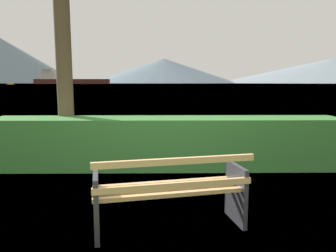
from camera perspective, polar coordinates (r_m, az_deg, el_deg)
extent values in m
plane|color=#4C6B33|center=(3.68, 0.22, -17.93)|extent=(1400.00, 1400.00, 0.00)
plane|color=#6B8EA3|center=(312.29, -0.73, 7.68)|extent=(620.00, 620.00, 0.00)
cube|color=tan|center=(3.33, 0.98, -12.37)|extent=(1.63, 0.41, 0.04)
cube|color=tan|center=(3.51, 0.22, -11.30)|extent=(1.63, 0.41, 0.04)
cube|color=tan|center=(3.69, -0.45, -10.34)|extent=(1.63, 0.41, 0.04)
cube|color=tan|center=(3.22, 1.30, -10.81)|extent=(1.63, 0.38, 0.06)
cube|color=tan|center=(3.11, 1.52, -6.44)|extent=(1.63, 0.38, 0.06)
cube|color=#2D2D33|center=(3.45, -12.92, -13.84)|extent=(0.15, 0.51, 0.68)
cube|color=#2D2D33|center=(3.77, 12.28, -11.90)|extent=(0.15, 0.51, 0.68)
cube|color=#387A33|center=(5.94, -0.18, -3.03)|extent=(6.53, 0.86, 0.95)
cylinder|color=brown|center=(6.61, -18.56, 13.28)|extent=(0.31, 0.31, 4.53)
cube|color=#471E19|center=(334.44, -17.03, 7.77)|extent=(74.61, 12.20, 4.84)
cube|color=silver|center=(341.00, -20.99, 8.65)|extent=(13.69, 8.86, 7.75)
cube|color=beige|center=(341.14, -21.04, 9.50)|extent=(9.72, 9.63, 2.42)
cube|color=gold|center=(253.88, -26.81, 6.90)|extent=(5.56, 4.17, 1.19)
cube|color=beige|center=(253.88, -26.83, 7.17)|extent=(2.31, 2.08, 1.22)
cone|color=slate|center=(567.96, -0.74, 10.01)|extent=(259.23, 259.23, 43.59)
cone|color=gray|center=(652.44, 27.72, 8.89)|extent=(415.24, 415.24, 44.59)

